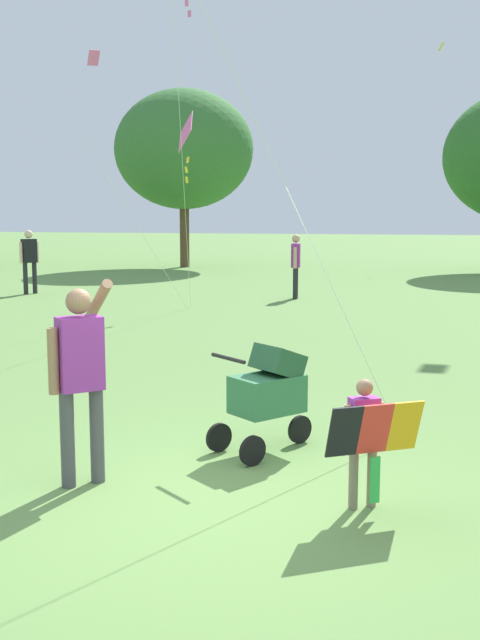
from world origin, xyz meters
name	(u,v)px	position (x,y,z in m)	size (l,w,h in m)	color
ground_plane	(207,499)	(0.00, 0.00, 0.00)	(120.00, 120.00, 0.00)	#668E47
treeline_distant	(433,160)	(2.84, 23.44, 3.93)	(41.31, 5.54, 6.67)	brown
child_with_butterfly_kite	(366,432)	(1.25, 0.02, 0.62)	(0.73, 0.52, 1.02)	#7F705B
person_adult_flyer	(80,368)	(-1.11, 0.15, 1.00)	(0.49, 0.67, 1.74)	#4C4C51
stroller	(269,389)	(0.30, 1.36, 0.61)	(0.95, 1.00, 1.03)	black
kite_green_novelty	(184,138)	(-3.13, 11.34, 3.81)	(1.49, 3.56, 4.42)	pink
person_sitting_far	(29,256)	(-8.02, 13.71, 1.00)	(0.41, 0.44, 1.70)	#232328
person_couple_left	(296,261)	(-0.92, 13.91, 0.95)	(0.23, 0.52, 1.62)	#232328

